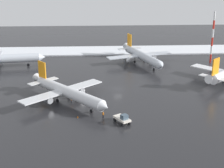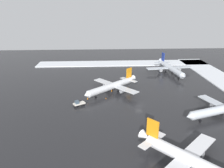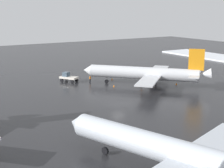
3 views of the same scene
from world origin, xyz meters
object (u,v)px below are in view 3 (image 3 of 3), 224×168
Objects in this scene: ground_crew_mid_apron at (142,82)px; airplane_distant_tail at (175,152)px; pushback_tug at (68,77)px; ground_crew_near_tug at (90,79)px; traffic_cone_mid_line at (112,79)px; airplane_foreground_jet at (146,73)px; traffic_cone_near_nose at (114,86)px; traffic_cone_wingtip_side at (176,84)px.

airplane_distant_tail is at bearing 22.95° from ground_crew_mid_apron.
pushback_tug is (11.62, 52.89, -1.85)m from airplane_distant_tail.
pushback_tug is 5.65m from ground_crew_near_tug.
pushback_tug is 11.53m from traffic_cone_mid_line.
pushback_tug is 19.05m from ground_crew_mid_apron.
ground_crew_near_tug is 6.36m from traffic_cone_mid_line.
airplane_foreground_jet is 20.10m from pushback_tug.
traffic_cone_near_nose and traffic_cone_mid_line have the same top height.
traffic_cone_wingtip_side is (8.23, -3.27, -0.70)m from ground_crew_mid_apron.
pushback_tug is 13.06m from traffic_cone_near_nose.
ground_crew_mid_apron is at bearing -50.56° from airplane_distant_tail.
traffic_cone_near_nose is at bearing -178.60° from pushback_tug.
pushback_tug is 9.24× the size of traffic_cone_mid_line.
airplane_foreground_jet is at bearing 157.16° from traffic_cone_wingtip_side.
ground_crew_mid_apron is 10.37m from traffic_cone_mid_line.
ground_crew_near_tug is 3.11× the size of traffic_cone_wingtip_side.
airplane_foreground_jet is 15.00× the size of ground_crew_mid_apron.
pushback_tug is 9.24× the size of traffic_cone_near_nose.
traffic_cone_mid_line is at bearing -23.97° from airplane_foreground_jet.
pushback_tug is 2.97× the size of ground_crew_near_tug.
traffic_cone_wingtip_side is (10.40, -13.38, 0.00)m from traffic_cone_mid_line.
traffic_cone_mid_line and traffic_cone_wingtip_side have the same top height.
airplane_distant_tail reaches higher than traffic_cone_mid_line.
airplane_distant_tail is (-25.75, -38.71, 0.03)m from airplane_foreground_jet.
traffic_cone_near_nose is at bearing -59.29° from ground_crew_mid_apron.
traffic_cone_wingtip_side is at bearing -52.14° from traffic_cone_mid_line.
ground_crew_near_tug is (4.53, -3.36, -0.31)m from pushback_tug.
airplane_foreground_jet reaches higher than traffic_cone_mid_line.
airplane_distant_tail is 18.17× the size of ground_crew_mid_apron.
airplane_foreground_jet is 8.42m from traffic_cone_near_nose.
traffic_cone_mid_line is (-3.29, 10.39, -2.83)m from airplane_foreground_jet.
traffic_cone_wingtip_side is at bearing -60.89° from airplane_distant_tail.
pushback_tug is at bearing 72.36° from ground_crew_near_tug.
pushback_tug is at bearing 3.35° from airplane_foreground_jet.
ground_crew_near_tug and ground_crew_mid_apron have the same top height.
airplane_foreground_jet is at bearing -51.91° from airplane_distant_tail.
ground_crew_mid_apron is at bearing -167.13° from pushback_tug.
airplane_foreground_jet reaches higher than pushback_tug.
airplane_distant_tail is at bearing -114.58° from traffic_cone_mid_line.
airplane_distant_tail is at bearing 104.81° from airplane_foreground_jet.
airplane_distant_tail is 48.62m from traffic_cone_wingtip_side.
traffic_cone_near_nose is (6.83, -11.08, -1.01)m from pushback_tug.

